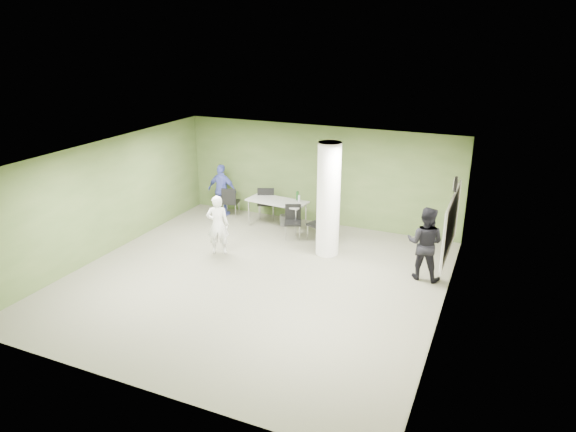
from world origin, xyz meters
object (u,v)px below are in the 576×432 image
at_px(folding_table, 278,202).
at_px(man_blue, 222,190).
at_px(woman_white, 218,225).
at_px(man_black, 425,243).
at_px(chair_back_left, 230,200).

relative_size(folding_table, man_blue, 1.12).
xyz_separation_m(woman_white, man_blue, (-1.31, 2.46, 0.03)).
relative_size(folding_table, man_black, 1.04).
height_order(man_black, man_blue, man_black).
bearing_deg(man_black, woman_white, 11.34).
distance_m(folding_table, man_blue, 1.94).
height_order(chair_back_left, man_black, man_black).
bearing_deg(folding_table, woman_white, -99.50).
bearing_deg(man_black, chair_back_left, -12.82).
bearing_deg(man_black, man_blue, -12.47).
bearing_deg(chair_back_left, woman_white, 100.55).
bearing_deg(chair_back_left, man_blue, -21.40).
height_order(folding_table, man_black, man_black).
xyz_separation_m(folding_table, chair_back_left, (-1.64, 0.21, -0.22)).
xyz_separation_m(chair_back_left, woman_white, (1.04, -2.41, 0.22)).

